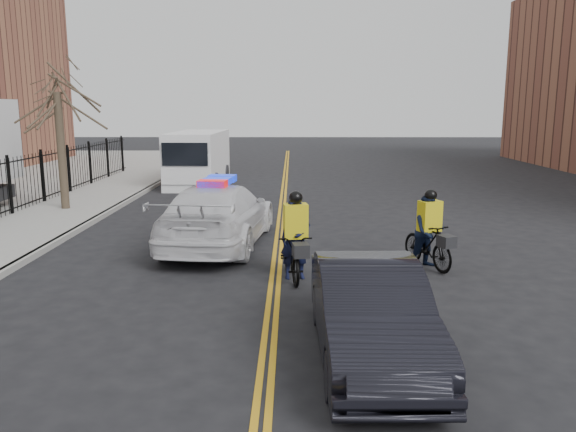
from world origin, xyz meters
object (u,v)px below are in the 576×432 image
Objects in this scene: police_cruiser at (218,215)px; dark_sedan at (370,312)px; cyclist_near at (296,248)px; cyclist_far at (429,237)px; cargo_van at (198,159)px.

police_cruiser is 7.52m from dark_sedan.
police_cruiser is 2.93× the size of cyclist_near.
cyclist_far reaches higher than police_cruiser.
police_cruiser is 1.38× the size of dark_sedan.
cyclist_near is at bearing 103.92° from dark_sedan.
police_cruiser is at bearing -76.67° from cargo_van.
dark_sedan is at bearing -71.91° from cargo_van.
cargo_van reaches higher than dark_sedan.
cargo_van is (-5.61, 18.73, 0.51)m from dark_sedan.
cyclist_far is at bearing 163.95° from police_cruiser.
dark_sedan is (3.10, -6.84, -0.13)m from police_cruiser.
police_cruiser is 12.16m from cargo_van.
cyclist_near reaches higher than dark_sedan.
police_cruiser is at bearing 116.25° from cyclist_near.
cyclist_near is at bearing 173.50° from cyclist_far.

